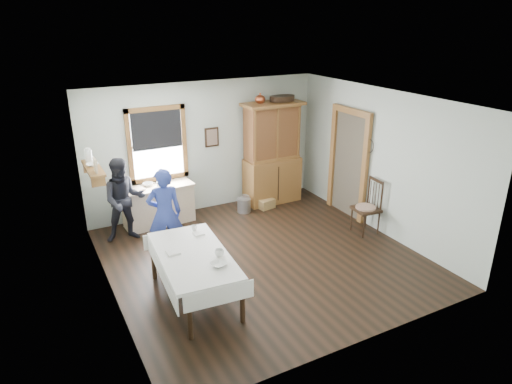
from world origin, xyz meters
TOP-DOWN VIEW (x-y plane):
  - room at (0.00, 0.00)m, footprint 5.01×5.01m
  - window at (-1.00, 2.46)m, footprint 1.18×0.07m
  - doorway at (2.46, 0.85)m, footprint 0.09×1.14m
  - wall_shelf at (-2.37, 1.54)m, footprint 0.24×1.00m
  - framed_picture at (0.15, 2.46)m, footprint 0.30×0.04m
  - rug_beater at (2.45, 0.30)m, footprint 0.01×0.27m
  - work_counter at (-1.16, 2.16)m, footprint 1.42×0.62m
  - china_hutch at (1.42, 2.16)m, footprint 1.30×0.63m
  - dining_table at (-1.46, -0.61)m, footprint 1.13×1.94m
  - spindle_chair at (2.21, -0.05)m, footprint 0.53×0.53m
  - pail at (0.59, 1.90)m, footprint 0.36×0.36m
  - wicker_basket at (1.11, 1.86)m, footprint 0.38×0.30m
  - woman_blue at (-1.42, 0.82)m, footprint 0.59×0.43m
  - figure_dark at (-1.88, 1.78)m, footprint 0.77×0.64m
  - table_cup_a at (-1.15, -0.84)m, footprint 0.16×0.16m
  - table_cup_b at (-1.18, 0.07)m, footprint 0.10×0.10m
  - table_bowl at (-1.27, -1.09)m, footprint 0.30×0.30m
  - counter_book at (-1.65, 2.14)m, footprint 0.23×0.28m
  - counter_bowl at (-1.31, 2.26)m, footprint 0.21×0.21m
  - shelf_bowl at (-2.37, 1.55)m, footprint 0.22×0.22m

SIDE VIEW (x-z plane):
  - wicker_basket at x=1.11m, z-range 0.00..0.20m
  - pail at x=0.59m, z-range 0.00..0.30m
  - dining_table at x=-1.46m, z-range 0.00..0.75m
  - work_counter at x=-1.16m, z-range 0.00..0.80m
  - spindle_chair at x=2.21m, z-range 0.00..1.06m
  - figure_dark at x=-1.88m, z-range 0.00..1.45m
  - woman_blue at x=-1.42m, z-range 0.00..1.48m
  - table_bowl at x=-1.27m, z-range 0.75..0.80m
  - table_cup_b at x=-1.18m, z-range 0.75..0.84m
  - table_cup_a at x=-1.15m, z-range 0.75..0.85m
  - counter_book at x=-1.65m, z-range 0.80..0.82m
  - counter_bowl at x=-1.31m, z-range 0.80..0.86m
  - china_hutch at x=1.42m, z-range 0.00..2.21m
  - doorway at x=2.46m, z-range 0.05..2.27m
  - room at x=0.00m, z-range 0.00..2.70m
  - framed_picture at x=0.15m, z-range 1.35..1.75m
  - wall_shelf at x=-2.37m, z-range 1.35..1.79m
  - shelf_bowl at x=-2.37m, z-range 1.57..1.62m
  - window at x=-1.00m, z-range 0.89..2.37m
  - rug_beater at x=2.45m, z-range 1.58..1.86m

